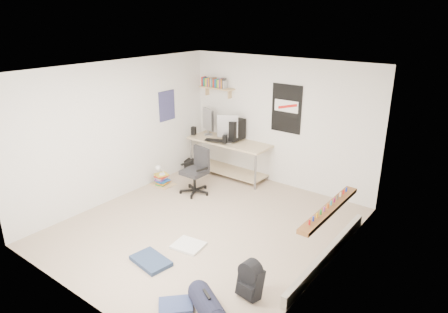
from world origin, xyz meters
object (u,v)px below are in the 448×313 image
Objects in this scene: office_chair at (194,169)px; duffel_bag at (207,304)px; desk at (231,158)px; backpack at (250,282)px; book_stack at (162,178)px.

duffel_bag is (2.28, -2.39, -0.35)m from office_chair.
desk is 3.37× the size of duffel_bag.
backpack is 0.61m from duffel_bag.
book_stack is at bearing 158.43° from backpack.
office_chair is 1.69× the size of duffel_bag.
duffel_bag is at bearing -36.88° from book_stack.
desk reaches higher than duffel_bag.
book_stack is at bearing -104.07° from desk.
office_chair is 3.10m from backpack.
book_stack is at bearing 171.43° from duffel_bag.
office_chair is at bearing 7.50° from book_stack.
book_stack is (-3.26, 1.72, -0.05)m from backpack.
duffel_bag is 3.81m from book_stack.
office_chair reaches higher than backpack.
desk is at bearing 150.97° from duffel_bag.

